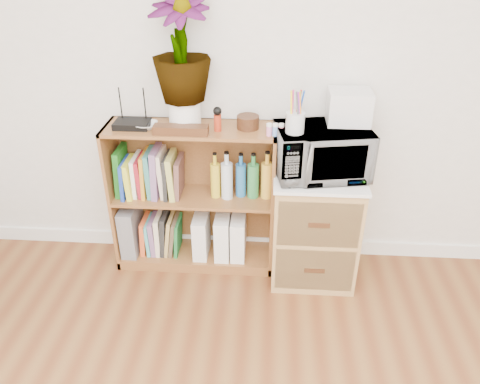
{
  "coord_description": "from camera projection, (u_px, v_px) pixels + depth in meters",
  "views": [
    {
      "loc": [
        0.11,
        -0.38,
        1.97
      ],
      "look_at": [
        -0.05,
        1.95,
        0.62
      ],
      "focal_mm": 35.0,
      "sensor_mm": 36.0,
      "label": 1
    }
  ],
  "objects": [
    {
      "name": "cookbooks",
      "position": [
        150.0,
        174.0,
        2.85
      ],
      "size": [
        0.41,
        0.2,
        0.31
      ],
      "color": "#1B681B",
      "rests_on": "bookshelf"
    },
    {
      "name": "skirting_board",
      "position": [
        250.0,
        243.0,
        3.22
      ],
      "size": [
        4.0,
        0.02,
        0.1
      ],
      "primitive_type": "cube",
      "color": "white",
      "rests_on": "ground"
    },
    {
      "name": "potted_plant",
      "position": [
        181.0,
        47.0,
        2.47
      ],
      "size": [
        0.33,
        0.33,
        0.58
      ],
      "primitive_type": "imported",
      "color": "#37702D",
      "rests_on": "plant_pot"
    },
    {
      "name": "lower_books",
      "position": [
        162.0,
        234.0,
        3.06
      ],
      "size": [
        0.26,
        0.19,
        0.29
      ],
      "color": "#DE5627",
      "rests_on": "bookshelf"
    },
    {
      "name": "magazine_holder_left",
      "position": [
        201.0,
        234.0,
        3.03
      ],
      "size": [
        0.09,
        0.23,
        0.28
      ],
      "primitive_type": "cube",
      "color": "white",
      "rests_on": "bookshelf"
    },
    {
      "name": "pen_cup",
      "position": [
        295.0,
        123.0,
        2.45
      ],
      "size": [
        0.1,
        0.1,
        0.11
      ],
      "primitive_type": "cylinder",
      "color": "silver",
      "rests_on": "microwave"
    },
    {
      "name": "paint_jars",
      "position": [
        275.0,
        131.0,
        2.55
      ],
      "size": [
        0.12,
        0.04,
        0.06
      ],
      "primitive_type": "cube",
      "color": "#D1748F",
      "rests_on": "bookshelf"
    },
    {
      "name": "wooden_bowl",
      "position": [
        248.0,
        122.0,
        2.65
      ],
      "size": [
        0.13,
        0.13,
        0.07
      ],
      "primitive_type": "cylinder",
      "color": "#32180D",
      "rests_on": "bookshelf"
    },
    {
      "name": "microwave",
      "position": [
        321.0,
        152.0,
        2.6
      ],
      "size": [
        0.56,
        0.43,
        0.28
      ],
      "primitive_type": "imported",
      "rotation": [
        0.0,
        0.0,
        0.18
      ],
      "color": "silver",
      "rests_on": "wicker_unit"
    },
    {
      "name": "liquor_bottles",
      "position": [
        242.0,
        176.0,
        2.81
      ],
      "size": [
        0.38,
        0.07,
        0.3
      ],
      "color": "gold",
      "rests_on": "bookshelf"
    },
    {
      "name": "file_box",
      "position": [
        132.0,
        228.0,
        3.06
      ],
      "size": [
        0.1,
        0.27,
        0.33
      ],
      "primitive_type": "cube",
      "color": "slate",
      "rests_on": "bookshelf"
    },
    {
      "name": "small_appliance",
      "position": [
        349.0,
        107.0,
        2.56
      ],
      "size": [
        0.23,
        0.19,
        0.18
      ],
      "primitive_type": "cube",
      "color": "silver",
      "rests_on": "microwave"
    },
    {
      "name": "wicker_unit",
      "position": [
        314.0,
        227.0,
        2.87
      ],
      "size": [
        0.5,
        0.45,
        0.7
      ],
      "primitive_type": "cube",
      "color": "#9E7542",
      "rests_on": "ground"
    },
    {
      "name": "router",
      "position": [
        132.0,
        124.0,
        2.67
      ],
      "size": [
        0.2,
        0.14,
        0.04
      ],
      "primitive_type": "cube",
      "color": "black",
      "rests_on": "bookshelf"
    },
    {
      "name": "magazine_holder_right",
      "position": [
        238.0,
        236.0,
        3.02
      ],
      "size": [
        0.09,
        0.23,
        0.28
      ],
      "primitive_type": "cube",
      "color": "white",
      "rests_on": "bookshelf"
    },
    {
      "name": "bookshelf",
      "position": [
        194.0,
        198.0,
        2.91
      ],
      "size": [
        1.0,
        0.3,
        0.95
      ],
      "primitive_type": "cube",
      "color": "brown",
      "rests_on": "ground"
    },
    {
      "name": "trinket_box",
      "position": [
        181.0,
        130.0,
        2.58
      ],
      "size": [
        0.3,
        0.08,
        0.05
      ],
      "primitive_type": "cube",
      "color": "#3D1C10",
      "rests_on": "bookshelf"
    },
    {
      "name": "kokeshi_doll",
      "position": [
        218.0,
        123.0,
        2.61
      ],
      "size": [
        0.04,
        0.04,
        0.09
      ],
      "primitive_type": "cylinder",
      "color": "#A02A13",
      "rests_on": "bookshelf"
    },
    {
      "name": "white_bowl",
      "position": [
        146.0,
        126.0,
        2.66
      ],
      "size": [
        0.13,
        0.13,
        0.03
      ],
      "primitive_type": "imported",
      "color": "white",
      "rests_on": "bookshelf"
    },
    {
      "name": "magazine_holder_mid",
      "position": [
        223.0,
        235.0,
        3.02
      ],
      "size": [
        0.09,
        0.23,
        0.29
      ],
      "primitive_type": "cube",
      "color": "white",
      "rests_on": "bookshelf"
    },
    {
      "name": "plant_pot",
      "position": [
        185.0,
        113.0,
        2.66
      ],
      "size": [
        0.18,
        0.18,
        0.15
      ],
      "primitive_type": "cylinder",
      "color": "white",
      "rests_on": "bookshelf"
    }
  ]
}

